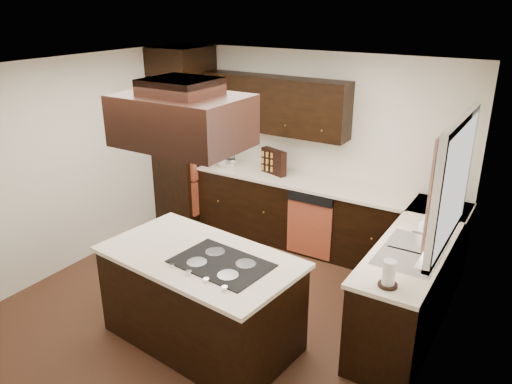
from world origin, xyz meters
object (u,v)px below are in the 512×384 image
at_px(oven_column, 186,149).
at_px(island, 201,300).
at_px(range_hood, 182,120).
at_px(spice_rack, 274,162).

height_order(oven_column, island, oven_column).
bearing_deg(oven_column, range_hood, -50.26).
bearing_deg(island, oven_column, 137.34).
bearing_deg(range_hood, oven_column, 129.74).
bearing_deg(oven_column, island, -48.61).
distance_m(island, range_hood, 1.72).
xyz_separation_m(oven_column, island, (1.95, -2.22, -0.62)).
height_order(range_hood, spice_rack, range_hood).
height_order(island, spice_rack, spice_rack).
xyz_separation_m(island, spice_rack, (-0.55, 2.32, 0.65)).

